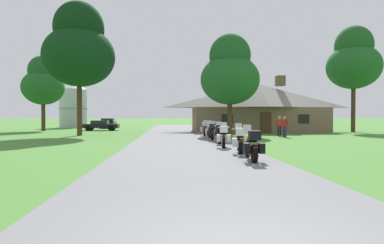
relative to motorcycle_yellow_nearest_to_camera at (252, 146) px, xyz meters
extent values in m
plane|color=#42752D|center=(-2.17, 11.75, -0.61)|extent=(500.00, 500.00, 0.00)
cube|color=slate|center=(-2.17, 9.75, -0.58)|extent=(6.40, 80.00, 0.06)
cylinder|color=black|center=(0.07, 0.96, -0.23)|extent=(0.15, 0.65, 0.64)
cylinder|color=black|center=(-0.03, -0.48, -0.23)|extent=(0.20, 0.65, 0.64)
cube|color=silver|center=(0.01, 0.22, -0.17)|extent=(0.30, 0.58, 0.30)
ellipsoid|color=gold|center=(0.03, 0.48, 0.28)|extent=(0.34, 0.54, 0.26)
cube|color=black|center=(0.00, 0.02, 0.19)|extent=(0.32, 0.54, 0.10)
cylinder|color=silver|center=(0.06, 0.92, 0.47)|extent=(0.66, 0.08, 0.03)
cylinder|color=silver|center=(0.07, 0.96, 0.13)|extent=(0.08, 0.24, 0.73)
cube|color=#B2BCC6|center=(0.07, 1.02, 0.61)|extent=(0.33, 0.13, 0.27)
sphere|color=silver|center=(0.06, 0.92, 0.33)|extent=(0.11, 0.11, 0.11)
cube|color=black|center=(-0.04, -0.53, 0.41)|extent=(0.42, 0.39, 0.32)
cube|color=red|center=(-0.05, -0.70, 0.00)|extent=(0.14, 0.04, 0.06)
cylinder|color=silver|center=(0.13, -0.17, -0.33)|extent=(0.11, 0.55, 0.07)
cube|color=black|center=(-0.29, -0.41, -0.05)|extent=(0.23, 0.41, 0.36)
cube|color=black|center=(0.23, -0.44, -0.05)|extent=(0.23, 0.41, 0.36)
cylinder|color=black|center=(0.26, 3.51, -0.23)|extent=(0.20, 0.65, 0.64)
cylinder|color=black|center=(0.05, 2.09, -0.23)|extent=(0.25, 0.66, 0.64)
cube|color=silver|center=(0.15, 2.78, -0.17)|extent=(0.34, 0.59, 0.30)
ellipsoid|color=orange|center=(0.19, 3.04, 0.28)|extent=(0.37, 0.56, 0.26)
cube|color=black|center=(0.13, 2.58, 0.19)|extent=(0.35, 0.56, 0.10)
cylinder|color=silver|center=(0.26, 3.47, 0.47)|extent=(0.66, 0.13, 0.03)
cylinder|color=silver|center=(0.26, 3.51, 0.13)|extent=(0.09, 0.24, 0.73)
cube|color=#B2BCC6|center=(0.27, 3.57, 0.61)|extent=(0.33, 0.15, 0.27)
sphere|color=silver|center=(0.26, 3.47, 0.33)|extent=(0.11, 0.11, 0.11)
cube|color=silver|center=(0.04, 2.04, 0.41)|extent=(0.45, 0.41, 0.32)
cube|color=red|center=(0.02, 1.87, 0.00)|extent=(0.14, 0.05, 0.06)
cylinder|color=silver|center=(0.24, 2.38, -0.33)|extent=(0.15, 0.55, 0.07)
cube|color=silver|center=(-0.20, 2.18, -0.05)|extent=(0.26, 0.42, 0.36)
cube|color=silver|center=(0.32, 2.10, -0.05)|extent=(0.26, 0.42, 0.36)
cylinder|color=black|center=(0.03, 6.28, -0.23)|extent=(0.22, 0.65, 0.64)
cylinder|color=black|center=(-0.22, 4.86, -0.23)|extent=(0.26, 0.66, 0.64)
cube|color=silver|center=(-0.10, 5.55, -0.17)|extent=(0.35, 0.60, 0.30)
ellipsoid|color=maroon|center=(-0.06, 5.80, 0.28)|extent=(0.38, 0.56, 0.26)
cube|color=black|center=(-0.13, 5.35, 0.19)|extent=(0.36, 0.56, 0.10)
cylinder|color=silver|center=(0.02, 6.24, 0.47)|extent=(0.66, 0.14, 0.03)
cylinder|color=silver|center=(0.03, 6.28, 0.13)|extent=(0.10, 0.24, 0.73)
cube|color=#B2BCC6|center=(0.04, 6.34, 0.61)|extent=(0.33, 0.16, 0.27)
sphere|color=silver|center=(0.02, 6.24, 0.33)|extent=(0.11, 0.11, 0.11)
cube|color=silver|center=(-0.23, 4.81, 0.41)|extent=(0.46, 0.42, 0.32)
cube|color=red|center=(-0.26, 4.64, 0.00)|extent=(0.14, 0.05, 0.06)
cylinder|color=silver|center=(-0.03, 5.15, -0.33)|extent=(0.16, 0.55, 0.07)
cube|color=silver|center=(-0.47, 4.95, -0.05)|extent=(0.27, 0.43, 0.36)
cube|color=silver|center=(0.05, 4.86, -0.05)|extent=(0.27, 0.43, 0.36)
cylinder|color=black|center=(0.10, 8.72, -0.23)|extent=(0.18, 0.65, 0.64)
cylinder|color=black|center=(-0.06, 7.29, -0.23)|extent=(0.22, 0.65, 0.64)
cube|color=silver|center=(0.02, 7.99, -0.17)|extent=(0.32, 0.59, 0.30)
ellipsoid|color=maroon|center=(0.05, 8.25, 0.28)|extent=(0.36, 0.55, 0.26)
cube|color=black|center=(0.00, 7.79, 0.19)|extent=(0.34, 0.55, 0.10)
cylinder|color=silver|center=(0.09, 8.68, 0.47)|extent=(0.66, 0.10, 0.03)
cylinder|color=silver|center=(0.10, 8.72, 0.13)|extent=(0.09, 0.24, 0.73)
cube|color=#B2BCC6|center=(0.11, 8.78, 0.61)|extent=(0.33, 0.14, 0.27)
sphere|color=silver|center=(0.09, 8.68, 0.33)|extent=(0.11, 0.11, 0.11)
cube|color=black|center=(-0.06, 7.24, 0.41)|extent=(0.44, 0.40, 0.32)
cube|color=red|center=(-0.08, 7.07, 0.00)|extent=(0.14, 0.05, 0.06)
cylinder|color=silver|center=(0.12, 7.60, -0.33)|extent=(0.13, 0.55, 0.07)
cylinder|color=black|center=(0.12, 11.52, -0.23)|extent=(0.21, 0.65, 0.64)
cylinder|color=black|center=(-0.12, 10.10, -0.23)|extent=(0.26, 0.66, 0.64)
cube|color=silver|center=(0.00, 10.79, -0.17)|extent=(0.35, 0.60, 0.30)
ellipsoid|color=black|center=(0.04, 11.05, 0.28)|extent=(0.38, 0.56, 0.26)
cube|color=black|center=(-0.03, 10.60, 0.19)|extent=(0.36, 0.56, 0.10)
cylinder|color=silver|center=(0.12, 11.48, 0.47)|extent=(0.66, 0.14, 0.03)
cylinder|color=silver|center=(0.12, 11.52, 0.13)|extent=(0.10, 0.24, 0.73)
cube|color=#B2BCC6|center=(0.13, 11.58, 0.61)|extent=(0.33, 0.16, 0.27)
sphere|color=silver|center=(0.12, 11.48, 0.33)|extent=(0.11, 0.11, 0.11)
cube|color=black|center=(-0.12, 10.05, 0.41)|extent=(0.45, 0.42, 0.32)
cube|color=red|center=(-0.15, 9.89, 0.00)|extent=(0.14, 0.05, 0.06)
cylinder|color=silver|center=(0.08, 10.40, -0.33)|extent=(0.16, 0.55, 0.07)
cube|color=black|center=(-0.36, 10.20, -0.05)|extent=(0.26, 0.43, 0.36)
cube|color=black|center=(0.15, 10.11, -0.05)|extent=(0.26, 0.43, 0.36)
cylinder|color=black|center=(0.17, 14.15, -0.23)|extent=(0.16, 0.65, 0.64)
cylinder|color=black|center=(0.05, 12.72, -0.23)|extent=(0.21, 0.65, 0.64)
cube|color=silver|center=(0.11, 13.42, -0.17)|extent=(0.31, 0.58, 0.30)
ellipsoid|color=orange|center=(0.13, 13.67, 0.28)|extent=(0.34, 0.54, 0.26)
cube|color=black|center=(0.09, 13.22, 0.19)|extent=(0.32, 0.54, 0.10)
cylinder|color=silver|center=(0.17, 14.11, 0.47)|extent=(0.66, 0.09, 0.03)
cylinder|color=silver|center=(0.17, 14.15, 0.13)|extent=(0.08, 0.24, 0.73)
cube|color=#B2BCC6|center=(0.18, 14.21, 0.61)|extent=(0.33, 0.14, 0.27)
sphere|color=silver|center=(0.17, 14.11, 0.33)|extent=(0.11, 0.11, 0.11)
cube|color=silver|center=(0.05, 12.67, 0.41)|extent=(0.43, 0.39, 0.32)
cube|color=red|center=(0.03, 12.50, 0.00)|extent=(0.14, 0.04, 0.06)
cylinder|color=silver|center=(0.22, 13.03, -0.33)|extent=(0.12, 0.55, 0.07)
cube|color=silver|center=(-0.20, 12.79, -0.05)|extent=(0.23, 0.42, 0.36)
cube|color=silver|center=(0.32, 12.75, -0.05)|extent=(0.23, 0.42, 0.36)
cylinder|color=black|center=(0.13, 16.88, -0.23)|extent=(0.20, 0.65, 0.64)
cylinder|color=black|center=(-0.07, 15.45, -0.23)|extent=(0.24, 0.66, 0.64)
cube|color=silver|center=(0.03, 16.15, -0.17)|extent=(0.33, 0.59, 0.30)
ellipsoid|color=#1E3899|center=(0.06, 16.40, 0.28)|extent=(0.37, 0.56, 0.26)
cube|color=black|center=(0.00, 15.95, 0.19)|extent=(0.35, 0.55, 0.10)
cylinder|color=silver|center=(0.12, 16.84, 0.47)|extent=(0.66, 0.12, 0.03)
cylinder|color=silver|center=(0.13, 16.88, 0.13)|extent=(0.09, 0.24, 0.73)
cube|color=#B2BCC6|center=(0.14, 16.94, 0.61)|extent=(0.33, 0.15, 0.27)
sphere|color=silver|center=(0.12, 16.84, 0.33)|extent=(0.11, 0.11, 0.11)
cube|color=#B7B7BC|center=(-0.07, 15.40, 0.41)|extent=(0.45, 0.41, 0.32)
cube|color=red|center=(-0.10, 15.23, 0.00)|extent=(0.14, 0.05, 0.06)
cylinder|color=silver|center=(0.11, 15.75, -0.33)|extent=(0.14, 0.55, 0.07)
cube|color=#B7B7BC|center=(-0.32, 15.54, -0.05)|extent=(0.25, 0.42, 0.36)
cube|color=#B7B7BC|center=(0.20, 15.47, -0.05)|extent=(0.25, 0.42, 0.36)
cube|color=brown|center=(6.52, 22.91, 0.70)|extent=(13.79, 6.02, 2.62)
pyramid|color=gray|center=(6.52, 22.91, 3.30)|extent=(14.62, 6.38, 2.57)
cube|color=brown|center=(9.00, 22.91, 4.93)|extent=(0.90, 0.90, 1.10)
cube|color=#472D19|center=(6.52, 19.87, 0.44)|extent=(1.10, 0.08, 2.10)
cube|color=black|center=(2.66, 19.87, 0.83)|extent=(1.10, 0.06, 0.90)
cube|color=black|center=(10.38, 19.87, 0.83)|extent=(1.10, 0.06, 0.90)
cylinder|color=black|center=(6.26, 15.41, -0.18)|extent=(0.14, 0.14, 0.86)
cylinder|color=black|center=(6.44, 15.38, -0.18)|extent=(0.14, 0.14, 0.86)
cube|color=#A8231E|center=(6.35, 15.40, 0.53)|extent=(0.39, 0.28, 0.56)
cylinder|color=#A8231E|center=(6.12, 15.44, 0.51)|extent=(0.09, 0.09, 0.58)
cylinder|color=#A8231E|center=(6.58, 15.36, 0.51)|extent=(0.09, 0.09, 0.58)
sphere|color=tan|center=(6.35, 15.40, 0.95)|extent=(0.21, 0.21, 0.21)
cylinder|color=#B2AD99|center=(6.35, 15.40, 1.05)|extent=(0.22, 0.22, 0.05)
cylinder|color=navy|center=(6.19, 13.95, -0.18)|extent=(0.14, 0.14, 0.86)
cylinder|color=navy|center=(6.30, 13.80, -0.18)|extent=(0.14, 0.14, 0.86)
cube|color=#A8231E|center=(6.25, 13.87, 0.53)|extent=(0.39, 0.42, 0.56)
cylinder|color=#A8231E|center=(6.11, 14.06, 0.51)|extent=(0.09, 0.09, 0.58)
cylinder|color=#A8231E|center=(6.38, 13.69, 0.51)|extent=(0.09, 0.09, 0.58)
sphere|color=tan|center=(6.25, 13.87, 0.95)|extent=(0.21, 0.21, 0.21)
cylinder|color=#B2AD99|center=(6.25, 13.87, 1.05)|extent=(0.22, 0.22, 0.05)
cylinder|color=#422D19|center=(-17.67, 27.24, 1.27)|extent=(0.44, 0.44, 3.75)
ellipsoid|color=#1E5623|center=(-17.67, 27.24, 4.45)|extent=(4.75, 4.75, 4.04)
ellipsoid|color=#1B4E20|center=(-17.67, 27.24, 6.35)|extent=(3.32, 3.32, 3.56)
cylinder|color=#422D19|center=(-10.90, 17.47, 2.01)|extent=(0.44, 0.44, 5.23)
ellipsoid|color=#0F3314|center=(-10.90, 17.47, 6.32)|extent=(6.18, 6.18, 5.25)
ellipsoid|color=black|center=(-10.90, 17.47, 8.79)|extent=(4.32, 4.32, 4.63)
cylinder|color=#422D19|center=(2.39, 17.10, 1.15)|extent=(0.44, 0.44, 3.52)
ellipsoid|color=#1E5623|center=(2.39, 17.10, 4.36)|extent=(5.26, 5.26, 4.47)
ellipsoid|color=#1B4E20|center=(2.39, 17.10, 6.47)|extent=(3.68, 3.68, 3.95)
cylinder|color=#422D19|center=(16.66, 21.88, 2.13)|extent=(0.44, 0.44, 5.47)
ellipsoid|color=#1E5623|center=(16.66, 21.88, 6.40)|extent=(5.59, 5.59, 4.76)
ellipsoid|color=#1B4E20|center=(16.66, 21.88, 8.64)|extent=(3.92, 3.92, 4.20)
cylinder|color=#B2B7BC|center=(-17.44, 38.31, 2.25)|extent=(4.01, 4.01, 5.71)
cone|color=#999EA3|center=(-17.44, 38.31, 5.60)|extent=(4.09, 4.09, 1.00)
cylinder|color=gray|center=(-17.44, 38.31, 2.25)|extent=(4.13, 4.13, 0.15)
cube|color=black|center=(-11.70, 35.47, 0.01)|extent=(2.15, 4.72, 0.60)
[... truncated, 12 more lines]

